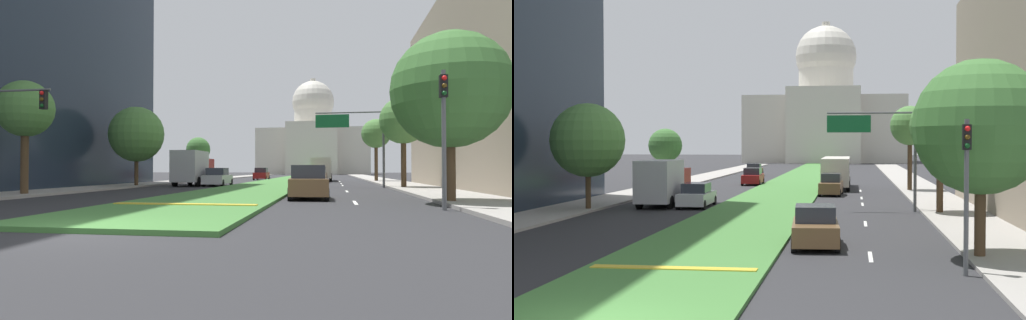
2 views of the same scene
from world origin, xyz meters
The scene contains 21 objects.
ground_plane centered at (0.00, 67.16, 0.00)m, with size 295.51×295.51×0.00m, color #2B2B2D.
grass_median centered at (0.00, 60.44, 0.07)m, with size 6.39×120.89×0.14m, color #427A38.
median_curb_nose centered at (0.00, 7.06, 0.16)m, with size 5.75×0.50×0.04m, color gold.
lane_dashes_right centered at (6.73, 30.05, 0.00)m, with size 0.16×37.62×0.01m.
sidewalk_left centered at (-12.26, 53.73, 0.07)m, with size 4.00×120.89×0.15m, color #9E9991.
sidewalk_right centered at (12.26, 53.73, 0.07)m, with size 4.00×120.89×0.15m, color #9E9991.
capitol_building centered at (0.00, 133.51, 10.61)m, with size 34.47×25.30×31.04m.
traffic_light_near_right centered at (9.76, 7.68, 3.31)m, with size 0.28×0.35×5.20m.
overhead_guide_sign centered at (7.82, 28.20, 4.65)m, with size 5.69×0.20×6.50m.
street_tree_right_near centered at (10.81, 10.93, 5.00)m, with size 5.12×5.12×7.57m.
street_tree_left_mid centered at (-10.91, 26.29, 4.55)m, with size 4.76×4.76×6.94m.
street_tree_right_mid centered at (11.33, 26.84, 5.38)m, with size 3.75×3.75×7.30m.
street_tree_left_far centered at (-11.29, 45.50, 4.09)m, with size 3.13×3.13×5.69m.
street_tree_right_far centered at (11.10, 45.96, 5.84)m, with size 3.55×3.55×7.68m.
sedan_lead_stopped centered at (4.46, 13.40, 0.81)m, with size 2.22×4.39×1.73m.
sedan_midblock centered at (-4.52, 29.52, 0.78)m, with size 1.99×4.62×1.66m.
sedan_distant centered at (4.25, 40.74, 0.85)m, with size 1.99×4.38×1.83m.
sedan_far_horizon centered at (-4.26, 53.47, 0.82)m, with size 2.02×4.58×1.76m.
sedan_very_far centered at (-6.75, 71.26, 0.78)m, with size 2.05×4.34×1.64m.
box_truck_delivery centered at (-6.99, 29.89, 1.68)m, with size 2.40×6.40×3.20m.
city_bus centered at (4.47, 49.14, 1.77)m, with size 2.62×11.00×2.95m.
Camera 2 is at (6.04, -14.94, 4.44)m, focal length 46.92 mm.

